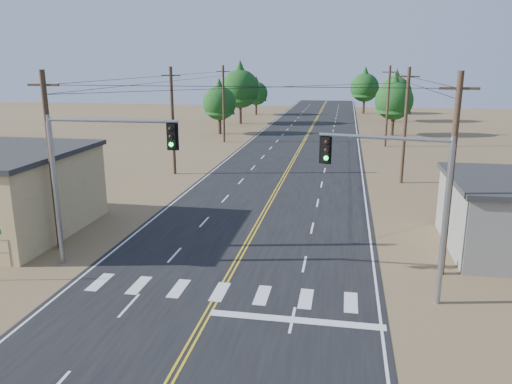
# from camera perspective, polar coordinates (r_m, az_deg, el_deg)

# --- Properties ---
(road) EXTENTS (15.00, 200.00, 0.02)m
(road) POSITION_cam_1_polar(r_m,az_deg,el_deg) (44.21, 2.84, 1.04)
(road) COLOR black
(road) RESTS_ON ground
(utility_pole_left_near) EXTENTS (1.80, 0.30, 10.00)m
(utility_pole_left_near) POSITION_cam_1_polar(r_m,az_deg,el_deg) (29.79, -22.36, 3.36)
(utility_pole_left_near) COLOR #4C3826
(utility_pole_left_near) RESTS_ON ground
(utility_pole_left_mid) EXTENTS (1.80, 0.30, 10.00)m
(utility_pole_left_mid) POSITION_cam_1_polar(r_m,az_deg,el_deg) (47.67, -9.50, 8.09)
(utility_pole_left_mid) COLOR #4C3826
(utility_pole_left_mid) RESTS_ON ground
(utility_pole_left_far) EXTENTS (1.80, 0.30, 10.00)m
(utility_pole_left_far) POSITION_cam_1_polar(r_m,az_deg,el_deg) (66.77, -3.72, 10.07)
(utility_pole_left_far) COLOR #4C3826
(utility_pole_left_far) RESTS_ON ground
(utility_pole_right_near) EXTENTS (1.80, 0.30, 10.00)m
(utility_pole_right_near) POSITION_cam_1_polar(r_m,az_deg,el_deg) (25.70, 21.36, 1.81)
(utility_pole_right_near) COLOR #4C3826
(utility_pole_right_near) RESTS_ON ground
(utility_pole_right_mid) EXTENTS (1.80, 0.30, 10.00)m
(utility_pole_right_mid) POSITION_cam_1_polar(r_m,az_deg,el_deg) (45.23, 16.68, 7.34)
(utility_pole_right_mid) COLOR #4C3826
(utility_pole_right_mid) RESTS_ON ground
(utility_pole_right_far) EXTENTS (1.80, 0.30, 10.00)m
(utility_pole_right_far) POSITION_cam_1_polar(r_m,az_deg,el_deg) (65.05, 14.81, 9.50)
(utility_pole_right_far) COLOR #4C3826
(utility_pole_right_far) RESTS_ON ground
(signal_mast_left) EXTENTS (6.82, 0.47, 7.84)m
(signal_mast_left) POSITION_cam_1_polar(r_m,az_deg,el_deg) (26.41, -18.53, 2.84)
(signal_mast_left) COLOR gray
(signal_mast_left) RESTS_ON ground
(signal_mast_right) EXTENTS (5.62, 1.32, 7.45)m
(signal_mast_right) POSITION_cam_1_polar(r_m,az_deg,el_deg) (22.43, 16.99, 0.12)
(signal_mast_right) COLOR gray
(signal_mast_right) RESTS_ON ground
(tree_left_near) EXTENTS (4.93, 4.93, 8.22)m
(tree_left_near) POSITION_cam_1_polar(r_m,az_deg,el_deg) (74.70, -4.21, 10.47)
(tree_left_near) COLOR #3F2D1E
(tree_left_near) RESTS_ON ground
(tree_left_mid) EXTENTS (6.50, 6.50, 10.83)m
(tree_left_mid) POSITION_cam_1_polar(r_m,az_deg,el_deg) (87.05, -1.82, 12.14)
(tree_left_mid) COLOR #3F2D1E
(tree_left_mid) RESTS_ON ground
(tree_left_far) EXTENTS (4.68, 4.68, 7.79)m
(tree_left_far) POSITION_cam_1_polar(r_m,az_deg,el_deg) (102.41, 0.01, 11.47)
(tree_left_far) COLOR #3F2D1E
(tree_left_far) RESTS_ON ground
(tree_right_near) EXTENTS (5.46, 5.46, 9.09)m
(tree_right_near) POSITION_cam_1_polar(r_m,az_deg,el_deg) (75.56, 15.53, 10.44)
(tree_right_near) COLOR #3F2D1E
(tree_right_near) RESTS_ON ground
(tree_right_mid) EXTENTS (5.58, 5.58, 9.30)m
(tree_right_mid) POSITION_cam_1_polar(r_m,az_deg,el_deg) (93.96, 15.69, 11.23)
(tree_right_mid) COLOR #3F2D1E
(tree_right_mid) RESTS_ON ground
(tree_right_far) EXTENTS (5.80, 5.80, 9.66)m
(tree_right_far) POSITION_cam_1_polar(r_m,az_deg,el_deg) (107.25, 12.32, 11.90)
(tree_right_far) COLOR #3F2D1E
(tree_right_far) RESTS_ON ground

